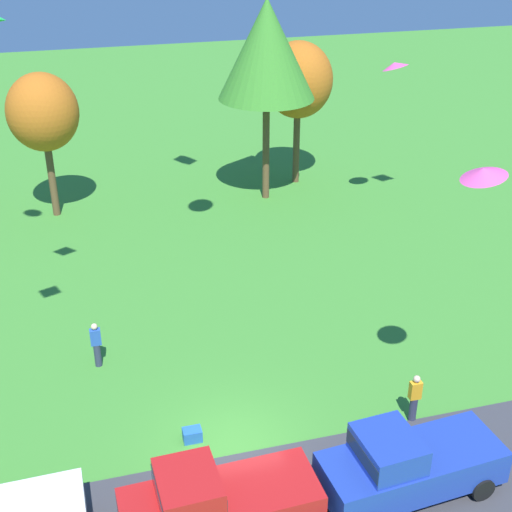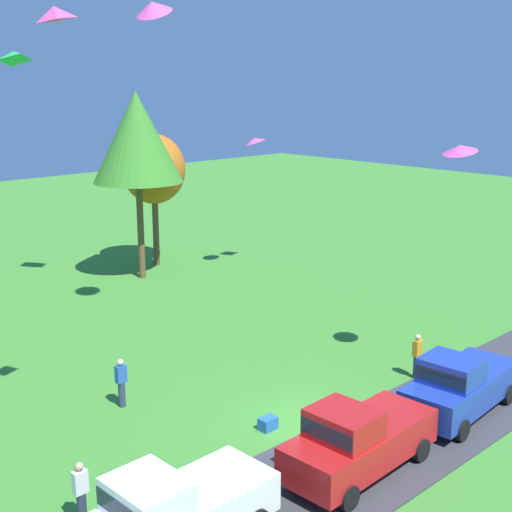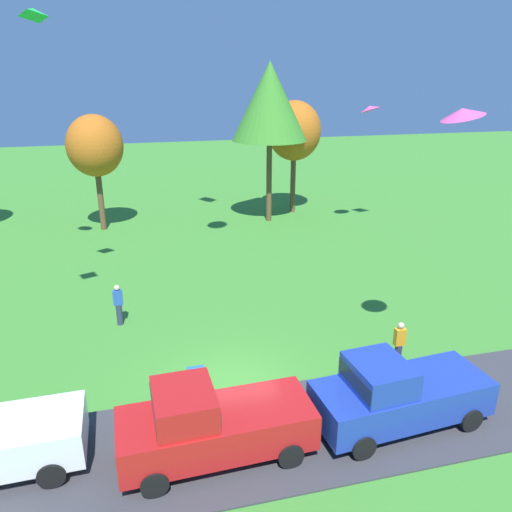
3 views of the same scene
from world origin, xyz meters
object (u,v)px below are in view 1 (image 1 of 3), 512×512
(car_pickup_far_end, at_px, (406,463))
(tree_lone_near, at_px, (43,113))
(car_pickup_by_flagpole, at_px, (213,503))
(kite_delta_low_drifter, at_px, (483,173))
(tree_left_of_center, at_px, (267,50))
(kite_delta_high_right, at_px, (395,65))
(cooler_box, at_px, (192,435))
(tree_center_back, at_px, (298,81))
(person_watching_sky, at_px, (96,344))
(person_on_lawn, at_px, (414,398))

(car_pickup_far_end, relative_size, tree_lone_near, 0.72)
(car_pickup_by_flagpole, relative_size, kite_delta_low_drifter, 4.29)
(tree_left_of_center, bearing_deg, kite_delta_high_right, -37.63)
(car_pickup_far_end, distance_m, kite_delta_high_right, 19.67)
(cooler_box, bearing_deg, car_pickup_far_end, -35.15)
(car_pickup_far_end, bearing_deg, tree_center_back, 79.07)
(kite_delta_low_drifter, bearing_deg, car_pickup_far_end, -140.20)
(tree_left_of_center, bearing_deg, person_watching_sky, -127.15)
(car_pickup_by_flagpole, distance_m, cooler_box, 3.72)
(person_on_lawn, bearing_deg, kite_delta_high_right, 69.21)
(tree_center_back, xyz_separation_m, kite_delta_high_right, (2.73, -5.56, 1.85))
(car_pickup_by_flagpole, height_order, person_watching_sky, car_pickup_by_flagpole)
(car_pickup_by_flagpole, distance_m, kite_delta_high_right, 22.12)
(kite_delta_high_right, bearing_deg, tree_center_back, 116.17)
(car_pickup_far_end, distance_m, cooler_box, 6.35)
(cooler_box, height_order, kite_delta_high_right, kite_delta_high_right)
(kite_delta_high_right, bearing_deg, tree_left_of_center, 142.37)
(tree_center_back, height_order, cooler_box, tree_center_back)
(person_watching_sky, height_order, tree_center_back, tree_center_back)
(tree_lone_near, xyz_separation_m, tree_center_back, (13.03, 1.09, 0.42))
(tree_lone_near, bearing_deg, person_watching_sky, -85.45)
(car_pickup_far_end, relative_size, tree_left_of_center, 0.51)
(car_pickup_far_end, height_order, kite_delta_low_drifter, kite_delta_low_drifter)
(car_pickup_far_end, relative_size, person_watching_sky, 3.00)
(person_on_lawn, height_order, kite_delta_high_right, kite_delta_high_right)
(person_on_lawn, distance_m, person_watching_sky, 10.71)
(cooler_box, distance_m, kite_delta_high_right, 19.69)
(kite_delta_high_right, bearing_deg, person_watching_sky, -148.51)
(person_watching_sky, bearing_deg, cooler_box, -61.88)
(tree_lone_near, height_order, tree_center_back, tree_center_back)
(car_pickup_by_flagpole, xyz_separation_m, person_on_lawn, (6.88, 2.67, -0.23))
(person_on_lawn, bearing_deg, person_watching_sky, 149.14)
(tree_lone_near, distance_m, cooler_box, 19.05)
(person_watching_sky, relative_size, tree_center_back, 0.22)
(cooler_box, bearing_deg, tree_left_of_center, 67.25)
(person_watching_sky, bearing_deg, kite_delta_high_right, 31.49)
(person_on_lawn, relative_size, kite_delta_low_drifter, 1.45)
(tree_lone_near, distance_m, kite_delta_high_right, 16.55)
(tree_center_back, bearing_deg, person_on_lawn, -97.86)
(person_on_lawn, bearing_deg, kite_delta_low_drifter, -52.26)
(person_on_lawn, relative_size, cooler_box, 3.05)
(kite_delta_low_drifter, bearing_deg, car_pickup_by_flagpole, -166.08)
(person_watching_sky, bearing_deg, person_on_lawn, -30.86)
(person_watching_sky, bearing_deg, kite_delta_low_drifter, -32.69)
(tree_center_back, height_order, kite_delta_high_right, kite_delta_high_right)
(tree_center_back, bearing_deg, kite_delta_low_drifter, -95.87)
(tree_left_of_center, relative_size, cooler_box, 18.13)
(tree_center_back, distance_m, kite_delta_high_right, 6.47)
(kite_delta_low_drifter, bearing_deg, tree_lone_near, 118.83)
(car_pickup_far_end, relative_size, kite_delta_low_drifter, 4.35)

